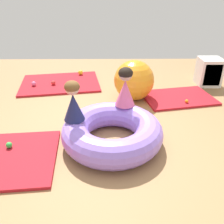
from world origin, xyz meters
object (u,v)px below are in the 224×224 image
(play_ball_yellow, at_px, (81,72))
(inflatable_cushion, at_px, (112,132))
(child_in_navy, at_px, (73,101))
(exercise_ball_large, at_px, (134,80))
(play_ball_pink, at_px, (34,84))
(child_in_pink, at_px, (125,87))
(storage_cube, at_px, (209,72))
(play_ball_red, at_px, (53,83))
(play_ball_orange, at_px, (187,101))
(play_ball_green, at_px, (9,145))

(play_ball_yellow, bearing_deg, inflatable_cushion, -75.32)
(child_in_navy, height_order, play_ball_yellow, child_in_navy)
(play_ball_yellow, bearing_deg, exercise_ball_large, -48.50)
(play_ball_pink, xyz_separation_m, exercise_ball_large, (1.99, -0.57, 0.27))
(inflatable_cushion, bearing_deg, child_in_navy, 176.74)
(child_in_pink, xyz_separation_m, storage_cube, (1.84, 1.64, -0.34))
(inflatable_cushion, xyz_separation_m, play_ball_red, (-1.19, 2.03, -0.09))
(child_in_navy, height_order, play_ball_red, child_in_navy)
(child_in_navy, distance_m, play_ball_pink, 2.30)
(inflatable_cushion, height_order, child_in_pink, child_in_pink)
(child_in_navy, bearing_deg, play_ball_pink, -170.27)
(inflatable_cushion, bearing_deg, play_ball_orange, 40.83)
(play_ball_green, height_order, play_ball_red, play_ball_red)
(exercise_ball_large, bearing_deg, play_ball_orange, -16.24)
(inflatable_cushion, distance_m, play_ball_green, 1.32)
(play_ball_yellow, distance_m, play_ball_red, 0.80)
(child_in_pink, xyz_separation_m, play_ball_red, (-1.38, 1.58, -0.54))
(play_ball_orange, distance_m, play_ball_red, 2.66)
(inflatable_cushion, relative_size, play_ball_orange, 21.61)
(play_ball_pink, xyz_separation_m, play_ball_red, (0.39, 0.05, -0.00))
(child_in_navy, distance_m, play_ball_yellow, 2.68)
(play_ball_orange, relative_size, storage_cube, 0.11)
(child_in_navy, bearing_deg, play_ball_yellow, 164.89)
(play_ball_pink, relative_size, exercise_ball_large, 0.13)
(play_ball_red, bearing_deg, exercise_ball_large, -21.16)
(play_ball_yellow, bearing_deg, child_in_pink, -68.30)
(child_in_pink, distance_m, play_ball_green, 1.69)
(play_ball_yellow, relative_size, play_ball_orange, 1.76)
(play_ball_red, distance_m, exercise_ball_large, 1.74)
(play_ball_orange, bearing_deg, exercise_ball_large, 163.76)
(play_ball_pink, distance_m, play_ball_green, 2.13)
(play_ball_green, height_order, play_ball_orange, play_ball_green)
(play_ball_yellow, height_order, play_ball_green, play_ball_yellow)
(inflatable_cushion, xyz_separation_m, exercise_ball_large, (0.41, 1.41, 0.18))
(inflatable_cushion, xyz_separation_m, play_ball_yellow, (-0.69, 2.65, -0.08))
(play_ball_orange, distance_m, exercise_ball_large, 0.99)
(play_ball_green, relative_size, exercise_ball_large, 0.11)
(child_in_pink, xyz_separation_m, play_ball_pink, (-1.77, 1.53, -0.53))
(play_ball_red, bearing_deg, storage_cube, 0.99)
(play_ball_orange, xyz_separation_m, play_ball_red, (-2.51, 0.88, 0.01))
(child_in_pink, distance_m, storage_cube, 2.49)
(play_ball_yellow, distance_m, exercise_ball_large, 1.69)
(inflatable_cushion, relative_size, child_in_pink, 2.41)
(exercise_ball_large, bearing_deg, play_ball_green, -137.95)
(child_in_navy, relative_size, play_ball_green, 6.62)
(play_ball_pink, height_order, play_ball_yellow, play_ball_yellow)
(play_ball_green, height_order, storage_cube, storage_cube)
(play_ball_pink, xyz_separation_m, play_ball_yellow, (0.89, 0.68, 0.01))
(play_ball_red, bearing_deg, play_ball_pink, -172.23)
(child_in_navy, bearing_deg, play_ball_green, -98.50)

